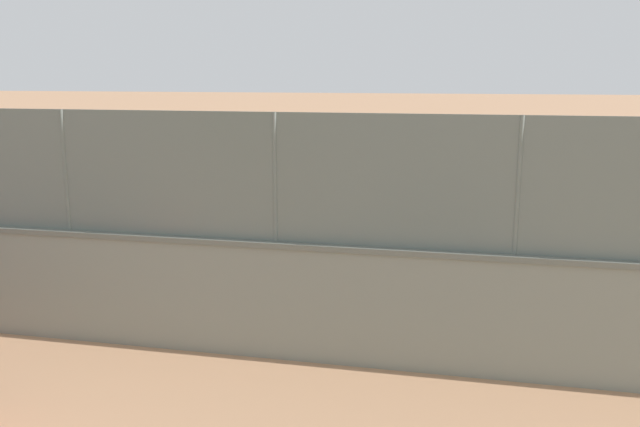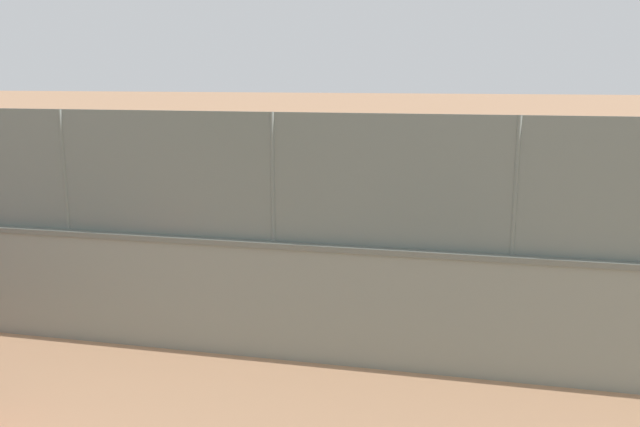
# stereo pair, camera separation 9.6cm
# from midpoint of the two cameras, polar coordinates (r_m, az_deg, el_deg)

# --- Properties ---
(ground_plane) EXTENTS (260.00, 260.00, 0.00)m
(ground_plane) POSITION_cam_midpoint_polar(r_m,az_deg,el_deg) (19.38, 1.12, -0.73)
(ground_plane) COLOR tan
(perimeter_wall) EXTENTS (23.82, 0.53, 1.78)m
(perimeter_wall) POSITION_cam_midpoint_polar(r_m,az_deg,el_deg) (10.70, -12.55, -6.36)
(perimeter_wall) COLOR gray
(perimeter_wall) RESTS_ON ground_plane
(fence_panel_on_wall) EXTENTS (23.41, 0.26, 1.86)m
(fence_panel_on_wall) POSITION_cam_midpoint_polar(r_m,az_deg,el_deg) (10.30, -12.99, 3.26)
(fence_panel_on_wall) COLOR slate
(fence_panel_on_wall) RESTS_ON perimeter_wall
(player_at_service_line) EXTENTS (0.99, 0.93, 1.68)m
(player_at_service_line) POSITION_cam_midpoint_polar(r_m,az_deg,el_deg) (20.44, 10.63, 2.56)
(player_at_service_line) COLOR #B2B2B2
(player_at_service_line) RESTS_ON ground_plane
(player_near_wall_returning) EXTENTS (1.04, 0.71, 1.56)m
(player_near_wall_returning) POSITION_cam_midpoint_polar(r_m,az_deg,el_deg) (17.58, -3.35, 1.01)
(player_near_wall_returning) COLOR #B2B2B2
(player_near_wall_returning) RESTS_ON ground_plane
(sports_ball) EXTENTS (0.15, 0.15, 0.15)m
(sports_ball) POSITION_cam_midpoint_polar(r_m,az_deg,el_deg) (19.11, 5.91, 1.59)
(sports_ball) COLOR orange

